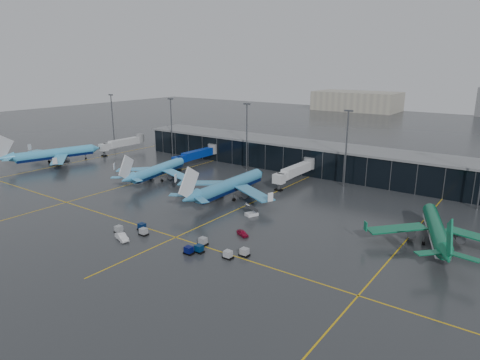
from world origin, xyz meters
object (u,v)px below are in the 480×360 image
Objects in this scene: airliner_klm_near at (230,178)px; service_van_white at (122,237)px; airliner_arkefly at (158,164)px; mobile_airstair at (252,213)px; baggage_carts at (181,242)px; airliner_aer_lingus at (437,220)px; service_van_red at (243,233)px; airliner_klm_west at (55,148)px.

service_van_white is (-0.87, -40.83, -5.57)m from airliner_klm_near.
mobile_airstair is at bearing -24.05° from airliner_arkefly.
baggage_carts is at bearing -49.52° from airliner_arkefly.
airliner_aer_lingus is 9.64× the size of mobile_airstair.
service_van_red is at bearing -168.38° from airliner_aer_lingus.
airliner_aer_lingus reaches higher than mobile_airstair.
mobile_airstair is (2.13, 25.29, 0.01)m from baggage_carts.
airliner_aer_lingus is at bearing -1.10° from airliner_klm_near.
airliner_klm_near is at bearing 68.66° from service_van_red.
airliner_aer_lingus reaches higher than service_van_red.
service_van_red is at bearing -34.84° from airliner_arkefly.
mobile_airstair is 0.76× the size of service_van_white.
airliner_aer_lingus is at bearing 36.67° from baggage_carts.
service_van_white is at bearing 157.15° from service_van_red.
mobile_airstair reaches higher than service_van_red.
airliner_klm_near is at bearing 161.67° from airliner_aer_lingus.
airliner_klm_near is at bearing 17.83° from airliner_klm_west.
airliner_klm_near reaches higher than airliner_arkefly.
airliner_klm_near is 10.82× the size of service_van_red.
airliner_klm_near is (33.33, -2.01, 0.64)m from airliner_arkefly.
service_van_red is 28.40m from service_van_white.
baggage_carts is at bearing -71.89° from airliner_klm_near.
airliner_aer_lingus is at bearing 16.58° from airliner_klm_west.
airliner_arkefly is 9.83× the size of mobile_airstair.
airliner_klm_near reaches higher than mobile_airstair.
baggage_carts is 9.10× the size of mobile_airstair.
airliner_klm_west is 10.88× the size of service_van_red.
airliner_arkefly is at bearing 55.35° from service_van_white.
airliner_klm_near is 30.65m from service_van_red.
service_van_red is (6.17, -12.81, -0.11)m from mobile_airstair.
service_van_red is at bearing -40.99° from mobile_airstair.
airliner_arkefly is 1.02× the size of airliner_aer_lingus.
airliner_klm_west is at bearing -178.01° from airliner_klm_near.
baggage_carts is at bearing -161.83° from airliner_aer_lingus.
service_van_white is at bearing -8.17° from airliner_klm_west.
airliner_klm_near is 10.93× the size of mobile_airstair.
mobile_airstair reaches higher than service_van_white.
baggage_carts is 14.46m from service_van_white.
airliner_klm_west is 8.34× the size of service_van_white.
airliner_klm_west is 145.42m from airliner_aer_lingus.
airliner_aer_lingus reaches higher than service_van_white.
airliner_aer_lingus is at bearing -34.04° from service_van_red.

